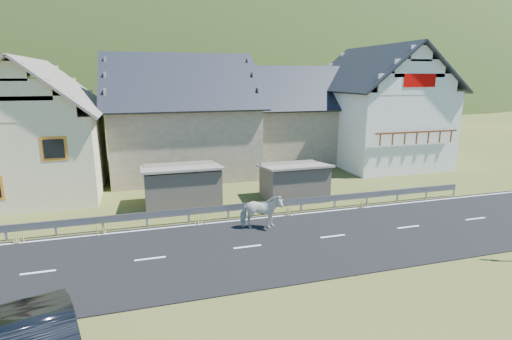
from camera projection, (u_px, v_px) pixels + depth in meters
name	position (u px, v px, depth m)	size (l,w,h in m)	color
ground	(247.00, 248.00, 16.91)	(160.00, 160.00, 0.00)	#3B4C1A
road	(247.00, 247.00, 16.90)	(60.00, 7.00, 0.04)	black
lane_markings	(247.00, 247.00, 16.90)	(60.00, 6.60, 0.01)	silver
guardrail	(228.00, 208.00, 20.22)	(28.10, 0.09, 0.75)	#93969B
shed_left	(182.00, 187.00, 22.17)	(4.30, 3.30, 2.40)	#63574C
shed_right	(294.00, 182.00, 23.52)	(3.80, 2.90, 2.20)	#63574C
house_cream	(37.00, 122.00, 24.34)	(7.80, 9.80, 8.30)	#F6E8B4
house_stone_a	(181.00, 110.00, 29.57)	(10.80, 9.80, 8.90)	tan
house_stone_b	(296.00, 110.00, 34.29)	(9.80, 8.80, 8.10)	tan
house_white	(377.00, 101.00, 32.96)	(8.80, 10.80, 9.70)	white
mountain	(159.00, 134.00, 190.87)	(440.00, 280.00, 260.00)	#243711
horse	(261.00, 212.00, 18.74)	(1.97, 0.90, 1.66)	silver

